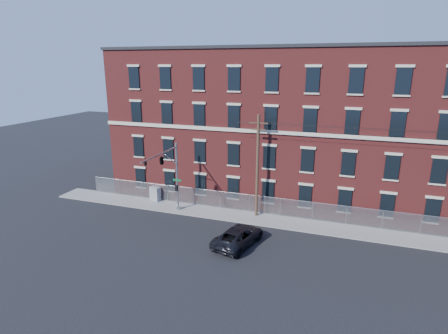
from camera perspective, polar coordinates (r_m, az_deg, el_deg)
name	(u,v)px	position (r m, az deg, el deg)	size (l,w,h in m)	color
ground	(218,238)	(32.21, -0.95, -11.03)	(140.00, 140.00, 0.00)	black
sidewalk	(363,233)	(35.18, 21.04, -9.64)	(65.00, 3.00, 0.12)	gray
mill_building	(370,127)	(41.47, 21.87, 5.80)	(55.30, 14.32, 16.30)	maroon
chain_link_fence	(364,217)	(35.98, 21.15, -7.34)	(59.06, 0.06, 1.85)	#A5A8AD
traffic_signal_mast	(166,166)	(34.46, -9.16, 0.19)	(0.90, 6.75, 7.00)	#9EA0A5
utility_pole_near	(257,165)	(34.77, 5.27, 0.39)	(1.80, 0.28, 10.00)	#4C3526
pickup_truck	(238,236)	(30.79, 2.28, -10.80)	(2.52, 5.46, 1.52)	black
utility_cabinet	(155,194)	(40.64, -10.74, -4.14)	(1.21, 0.61, 1.52)	gray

